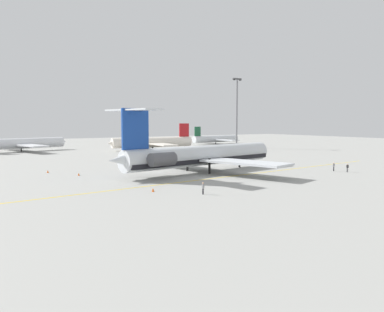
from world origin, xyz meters
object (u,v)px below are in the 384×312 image
ground_crew_near_nose (334,166)px  light_mast (237,110)px  airliner_mid_right (150,142)px  ground_crew_near_tail (203,187)px  safety_cone_tail (79,174)px  safety_cone_nose (48,171)px  ground_crew_portside (188,155)px  airliner_mid_left (24,143)px  ground_crew_starboard (347,167)px  main_jetliner (198,155)px  safety_cone_wingtip (153,190)px  airliner_far_right (217,139)px

ground_crew_near_nose → light_mast: light_mast is taller
airliner_mid_right → ground_crew_near_tail: airliner_mid_right is taller
safety_cone_tail → safety_cone_nose: bearing=117.9°
ground_crew_portside → safety_cone_nose: ground_crew_portside is taller
airliner_mid_left → ground_crew_starboard: bearing=-77.3°
safety_cone_nose → ground_crew_near_tail: bearing=-70.6°
ground_crew_near_nose → ground_crew_portside: ground_crew_near_nose is taller
airliner_mid_right → safety_cone_nose: (-46.55, -46.03, -2.54)m
airliner_mid_left → airliner_mid_right: bearing=-36.3°
main_jetliner → safety_cone_tail: size_ratio=78.95×
safety_cone_wingtip → airliner_mid_left: bearing=90.7°
main_jetliner → safety_cone_tail: main_jetliner is taller
airliner_mid_left → ground_crew_starboard: (45.19, -95.90, -1.68)m
airliner_mid_left → safety_cone_tail: airliner_mid_left is taller
main_jetliner → ground_crew_starboard: main_jetliner is taller
ground_crew_portside → safety_cone_nose: size_ratio=3.22×
main_jetliner → ground_crew_near_nose: 28.61m
ground_crew_starboard → ground_crew_near_nose: bearing=55.3°
airliner_mid_left → ground_crew_near_nose: (44.33, -93.22, -1.64)m
ground_crew_near_tail → safety_cone_tail: (-8.94, 29.21, -0.85)m
ground_crew_near_nose → light_mast: (28.05, 66.50, 13.44)m
ground_crew_near_tail → ground_crew_portside: (26.39, 45.85, -0.00)m
main_jetliner → ground_crew_near_nose: main_jetliner is taller
airliner_mid_left → ground_crew_near_nose: airliner_mid_left is taller
ground_crew_near_nose → ground_crew_starboard: 2.82m
safety_cone_nose → safety_cone_wingtip: same height
ground_crew_portside → airliner_mid_right: bearing=107.0°
airliner_mid_left → airliner_mid_right: 43.55m
ground_crew_portside → safety_cone_nose: (-39.32, -9.10, -0.85)m
safety_cone_wingtip → airliner_far_right: bearing=49.3°
safety_cone_wingtip → airliner_mid_right: bearing=63.3°
airliner_mid_right → airliner_far_right: airliner_mid_right is taller
airliner_far_right → ground_crew_portside: airliner_far_right is taller
ground_crew_starboard → light_mast: light_mast is taller
ground_crew_near_nose → safety_cone_wingtip: bearing=100.5°
ground_crew_near_tail → safety_cone_wingtip: size_ratio=3.22×
ground_crew_near_nose → safety_cone_nose: bearing=68.6°
airliner_mid_right → light_mast: light_mast is taller
airliner_far_right → safety_cone_nose: 110.51m
airliner_mid_left → ground_crew_near_tail: size_ratio=17.86×
airliner_far_right → airliner_mid_left: bearing=175.1°
airliner_mid_left → ground_crew_starboard: airliner_mid_left is taller
ground_crew_near_tail → safety_cone_tail: 30.56m
main_jetliner → safety_cone_nose: bearing=138.6°
airliner_mid_right → ground_crew_starboard: airliner_mid_right is taller
airliner_mid_left → ground_crew_portside: bearing=-71.6°
ground_crew_near_nose → safety_cone_wingtip: (-43.13, -1.36, -0.88)m
light_mast → safety_cone_nose: bearing=-155.0°
ground_crew_near_nose → ground_crew_portside: 40.43m
ground_crew_near_nose → safety_cone_wingtip: 43.16m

